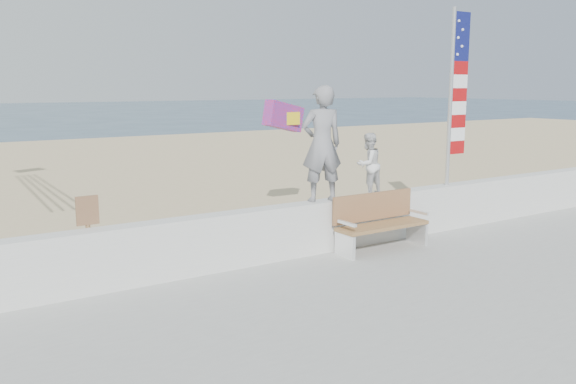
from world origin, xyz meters
name	(u,v)px	position (x,y,z in m)	size (l,w,h in m)	color
ground	(345,305)	(0.00, 0.00, 0.00)	(220.00, 220.00, 0.00)	#2D455B
sand	(133,202)	(0.00, 9.00, 0.04)	(90.00, 40.00, 0.08)	#CAB386
seawall	(271,234)	(0.00, 2.00, 0.63)	(30.00, 0.35, 0.90)	silver
adult	(322,144)	(1.03, 2.00, 2.08)	(0.73, 0.48, 2.01)	gray
child	(368,164)	(2.09, 2.00, 1.66)	(0.56, 0.44, 1.15)	silver
bench	(379,221)	(1.98, 1.55, 0.69)	(1.80, 0.57, 1.00)	#986E42
flag	(455,90)	(4.31, 2.00, 2.99)	(0.50, 0.08, 3.50)	silver
parafoil_kite	(284,117)	(2.21, 5.01, 2.39)	(1.14, 0.54, 0.76)	red
sign	(89,237)	(-2.95, 2.20, 0.94)	(0.32, 0.07, 1.46)	olive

